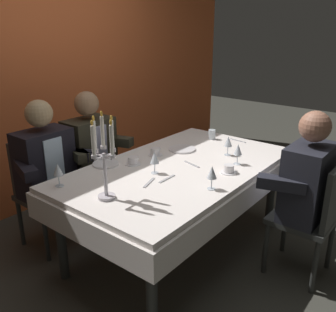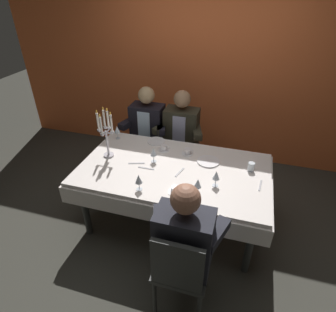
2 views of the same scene
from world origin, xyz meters
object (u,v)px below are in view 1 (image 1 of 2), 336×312
wine_glass_2 (212,173)px  wine_glass_4 (58,170)px  coffee_cup_1 (133,161)px  seated_diner_2 (308,182)px  wine_glass_1 (238,150)px  seated_diner_1 (90,148)px  candelabra (104,159)px  water_tumbler_0 (212,134)px  dinner_plate_1 (182,149)px  seated_diner_0 (44,162)px  dining_table (179,180)px  coffee_cup_2 (155,152)px  dinner_plate_0 (106,164)px  coffee_cup_0 (229,169)px  wine_glass_3 (155,158)px  wine_glass_0 (228,142)px

wine_glass_2 → wine_glass_4: size_ratio=1.00×
coffee_cup_1 → seated_diner_2: size_ratio=0.11×
wine_glass_4 → wine_glass_1: bearing=-33.5°
seated_diner_1 → candelabra: bearing=-124.3°
wine_glass_1 → water_tumbler_0: (0.44, 0.51, -0.07)m
dinner_plate_1 → seated_diner_0: 1.15m
dining_table → coffee_cup_2: coffee_cup_2 is taller
seated_diner_0 → dinner_plate_1: bearing=-36.4°
dinner_plate_0 → coffee_cup_0: size_ratio=1.54×
wine_glass_1 → coffee_cup_1: size_ratio=1.24×
wine_glass_4 → seated_diner_2: (1.13, -1.29, -0.12)m
wine_glass_3 → dining_table: bearing=-12.2°
dinner_plate_1 → wine_glass_4: wine_glass_4 is taller
candelabra → wine_glass_4: size_ratio=3.43×
candelabra → dinner_plate_0: size_ratio=2.76×
dinner_plate_0 → seated_diner_0: bearing=121.4°
wine_glass_3 → wine_glass_0: bearing=-18.1°
coffee_cup_1 → coffee_cup_2: bearing=0.2°
seated_diner_0 → wine_glass_2: bearing=-73.1°
coffee_cup_2 → seated_diner_1: 0.62m
wine_glass_0 → wine_glass_2: bearing=-158.8°
water_tumbler_0 → coffee_cup_1: bearing=172.2°
wine_glass_1 → coffee_cup_1: bearing=128.6°
dining_table → wine_glass_1: wine_glass_1 is taller
seated_diner_1 → wine_glass_1: bearing=-69.6°
candelabra → wine_glass_1: bearing=-18.8°
dinner_plate_0 → wine_glass_3: wine_glass_3 is taller
wine_glass_1 → wine_glass_3: bearing=144.6°
wine_glass_3 → water_tumbler_0: bearing=7.2°
dinner_plate_1 → wine_glass_1: wine_glass_1 is taller
dinner_plate_1 → dinner_plate_0: bearing=159.2°
wine_glass_4 → seated_diner_1: seated_diner_1 is taller
seated_diner_0 → seated_diner_1: (0.46, 0.00, 0.00)m
dinner_plate_1 → water_tumbler_0: bearing=-4.4°
candelabra → seated_diner_0: size_ratio=0.45×
seated_diner_0 → seated_diner_2: 2.00m
seated_diner_0 → wine_glass_1: bearing=-53.1°
coffee_cup_0 → seated_diner_0: bearing=119.8°
wine_glass_1 → coffee_cup_2: bearing=110.5°
coffee_cup_0 → seated_diner_1: seated_diner_1 is taller
wine_glass_1 → wine_glass_4: same height
dinner_plate_1 → dining_table: bearing=-146.8°
dining_table → dinner_plate_0: dinner_plate_0 is taller
candelabra → water_tumbler_0: size_ratio=6.20×
wine_glass_2 → wine_glass_3: size_ratio=1.00×
candelabra → wine_glass_0: 1.21m
wine_glass_0 → seated_diner_1: bearing=119.2°
dinner_plate_1 → candelabra: bearing=-169.9°
dining_table → seated_diner_0: seated_diner_0 is taller
wine_glass_4 → water_tumbler_0: wine_glass_4 is taller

